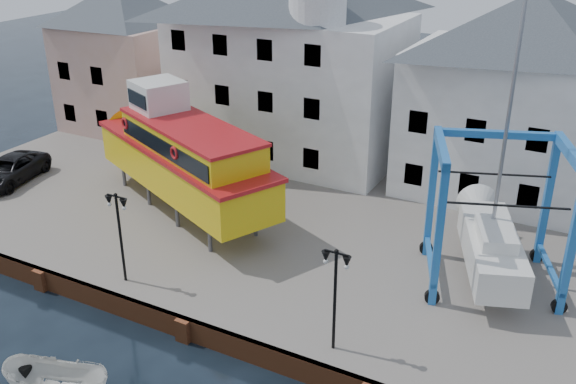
% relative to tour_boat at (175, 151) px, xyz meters
% --- Properties ---
extents(ground, '(140.00, 140.00, 0.00)m').
position_rel_tour_boat_xyz_m(ground, '(6.64, -8.60, -4.12)').
color(ground, black).
rests_on(ground, ground).
extents(hardstanding, '(44.00, 22.00, 1.00)m').
position_rel_tour_boat_xyz_m(hardstanding, '(6.64, 2.40, -3.62)').
color(hardstanding, slate).
rests_on(hardstanding, ground).
extents(quay_wall, '(44.00, 0.47, 1.00)m').
position_rel_tour_boat_xyz_m(quay_wall, '(6.64, -8.50, -3.62)').
color(quay_wall, brown).
rests_on(quay_wall, ground).
extents(building_pink, '(8.00, 7.00, 10.30)m').
position_rel_tour_boat_xyz_m(building_pink, '(-11.36, 9.40, 2.02)').
color(building_pink, tan).
rests_on(building_pink, hardstanding).
extents(building_white_main, '(14.00, 8.30, 14.00)m').
position_rel_tour_boat_xyz_m(building_white_main, '(1.77, 9.79, 3.22)').
color(building_white_main, silver).
rests_on(building_white_main, hardstanding).
extents(building_white_right, '(12.00, 8.00, 11.20)m').
position_rel_tour_boat_xyz_m(building_white_right, '(15.64, 10.40, 2.47)').
color(building_white_right, silver).
rests_on(building_white_right, hardstanding).
extents(lamp_post_left, '(1.12, 0.32, 4.20)m').
position_rel_tour_boat_xyz_m(lamp_post_left, '(2.64, -7.40, 0.05)').
color(lamp_post_left, black).
rests_on(lamp_post_left, hardstanding).
extents(lamp_post_right, '(1.12, 0.32, 4.20)m').
position_rel_tour_boat_xyz_m(lamp_post_right, '(12.64, -7.40, 0.05)').
color(lamp_post_right, black).
rests_on(lamp_post_right, hardstanding).
extents(tour_boat, '(15.32, 9.67, 6.62)m').
position_rel_tour_boat_xyz_m(tour_boat, '(0.00, 0.00, 0.00)').
color(tour_boat, '#59595E').
rests_on(tour_boat, hardstanding).
extents(travel_lift, '(6.82, 8.22, 12.11)m').
position_rel_tour_boat_xyz_m(travel_lift, '(16.42, 0.68, -1.09)').
color(travel_lift, '#1E6FAB').
rests_on(travel_lift, hardstanding).
extents(van, '(3.57, 5.79, 1.50)m').
position_rel_tour_boat_xyz_m(van, '(-10.75, -2.16, -2.38)').
color(van, black).
rests_on(van, hardstanding).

